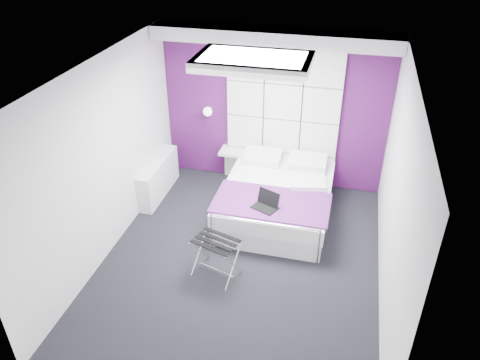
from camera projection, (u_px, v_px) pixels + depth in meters
The scene contains 15 objects.
floor at pixel (241, 261), 6.28m from camera, with size 4.40×4.40×0.00m, color black.
ceiling at pixel (241, 73), 4.93m from camera, with size 4.40×4.40×0.00m, color white.
wall_back at pixel (274, 109), 7.43m from camera, with size 3.60×3.60×0.00m, color silver.
wall_left at pixel (104, 161), 5.97m from camera, with size 4.40×4.40×0.00m, color silver.
wall_right at pixel (397, 198), 5.23m from camera, with size 4.40×4.40×0.00m, color silver.
accent_wall at pixel (274, 109), 7.42m from camera, with size 3.58×0.02×2.58m, color #461149.
soffit at pixel (274, 36), 6.60m from camera, with size 3.58×0.50×0.20m, color white.
headboard at pixel (282, 119), 7.42m from camera, with size 1.80×0.08×2.30m, color white, non-canonical shape.
skylight at pixel (253, 61), 5.45m from camera, with size 1.36×0.86×0.12m, color white, non-canonical shape.
wall_lamp at pixel (208, 111), 7.57m from camera, with size 0.15×0.15×0.15m, color white.
radiator at pixel (159, 178), 7.55m from camera, with size 0.22×1.20×0.60m, color white.
bed at pixel (277, 199), 7.04m from camera, with size 1.62×1.95×0.69m.
nightstand at pixel (234, 151), 7.80m from camera, with size 0.45×0.35×0.05m, color white.
luggage_rack at pixel (216, 257), 5.93m from camera, with size 0.54×0.40×0.53m.
laptop at pixel (265, 203), 6.38m from camera, with size 0.33×0.24×0.24m.
Camera 1 is at (1.15, -4.66, 4.19)m, focal length 35.00 mm.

